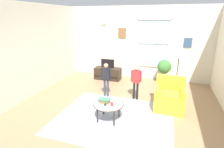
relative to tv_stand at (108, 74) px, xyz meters
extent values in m
cube|color=#9E7A56|center=(1.04, -2.46, -0.25)|extent=(6.18, 6.72, 0.02)
cube|color=silver|center=(1.04, 0.66, 1.18)|extent=(5.58, 0.12, 2.84)
cube|color=silver|center=(1.64, 0.59, 1.21)|extent=(1.23, 0.02, 1.78)
cube|color=white|center=(1.64, 0.57, 2.10)|extent=(1.29, 0.04, 0.06)
cube|color=white|center=(1.64, 0.57, 0.32)|extent=(1.29, 0.04, 0.06)
cube|color=white|center=(1.02, 0.57, 1.21)|extent=(0.06, 0.04, 1.78)
cube|color=white|center=(2.25, 0.57, 1.21)|extent=(0.06, 0.04, 1.78)
cube|color=white|center=(1.64, 0.57, 1.21)|extent=(0.03, 0.04, 1.78)
cube|color=white|center=(1.64, 0.57, 1.21)|extent=(1.23, 0.04, 0.03)
cube|color=olive|center=(0.42, 0.58, 1.57)|extent=(0.32, 0.03, 0.40)
cube|color=#38567A|center=(2.90, 0.58, 1.29)|extent=(0.28, 0.03, 0.34)
cylinder|color=silver|center=(-0.36, 0.57, 2.00)|extent=(0.24, 0.04, 0.24)
cube|color=silver|center=(-1.81, -2.46, 1.18)|extent=(0.12, 6.12, 2.84)
cube|color=#999EAD|center=(1.13, -2.71, -0.23)|extent=(2.84, 2.38, 0.01)
cube|color=#2D2319|center=(0.00, 0.00, 0.00)|extent=(1.05, 0.44, 0.47)
cube|color=black|center=(0.00, -0.22, -0.07)|extent=(0.94, 0.02, 0.02)
cylinder|color=#4C4C4C|center=(0.00, 0.00, 0.26)|extent=(0.08, 0.08, 0.05)
cube|color=black|center=(0.00, 0.00, 0.43)|extent=(0.53, 0.05, 0.33)
cube|color=black|center=(0.00, -0.03, 0.43)|extent=(0.49, 0.01, 0.29)
cube|color=yellow|center=(2.41, -1.83, -0.03)|extent=(0.76, 0.72, 0.42)
cube|color=yellow|center=(2.41, -1.53, 0.41)|extent=(0.76, 0.16, 0.45)
cube|color=yellow|center=(2.09, -1.83, 0.28)|extent=(0.12, 0.65, 0.20)
cube|color=yellow|center=(2.73, -1.83, 0.28)|extent=(0.12, 0.65, 0.20)
cube|color=yellow|center=(2.41, -1.88, 0.22)|extent=(0.61, 0.50, 0.08)
cylinder|color=#99B2B7|center=(1.02, -2.82, 0.18)|extent=(0.71, 0.71, 0.02)
torus|color=#3F3328|center=(1.02, -2.82, 0.18)|extent=(0.73, 0.73, 0.02)
cylinder|color=#33281E|center=(0.81, -2.62, -0.03)|extent=(0.04, 0.04, 0.41)
cylinder|color=#33281E|center=(1.23, -2.62, -0.03)|extent=(0.04, 0.04, 0.41)
cylinder|color=#33281E|center=(0.81, -3.03, -0.03)|extent=(0.04, 0.04, 0.41)
cylinder|color=#33281E|center=(1.23, -3.03, -0.03)|extent=(0.04, 0.04, 0.41)
cube|color=#AD7455|center=(0.89, -2.77, 0.20)|extent=(0.27, 0.17, 0.02)
cube|color=olive|center=(0.89, -2.77, 0.22)|extent=(0.21, 0.16, 0.02)
cube|color=#93674D|center=(0.89, -2.77, 0.24)|extent=(0.27, 0.15, 0.03)
cube|color=#407C5D|center=(0.89, -2.77, 0.27)|extent=(0.27, 0.16, 0.03)
cylinder|color=#BF3F3F|center=(1.12, -2.88, 0.23)|extent=(0.07, 0.07, 0.10)
cube|color=black|center=(0.95, -2.86, 0.20)|extent=(0.05, 0.14, 0.02)
cylinder|color=#333851|center=(0.45, -1.55, 0.04)|extent=(0.07, 0.07, 0.55)
cylinder|color=#333851|center=(0.55, -1.55, 0.04)|extent=(0.07, 0.07, 0.55)
cube|color=black|center=(0.50, -1.55, 0.50)|extent=(0.24, 0.12, 0.39)
sphere|color=#A87A5B|center=(0.50, -1.55, 0.77)|extent=(0.15, 0.15, 0.15)
cylinder|color=black|center=(0.36, -1.57, 0.52)|extent=(0.05, 0.05, 0.35)
cylinder|color=black|center=(0.64, -1.57, 0.52)|extent=(0.05, 0.05, 0.35)
cylinder|color=black|center=(1.37, -1.47, 0.03)|extent=(0.06, 0.06, 0.54)
cylinder|color=black|center=(1.47, -1.47, 0.03)|extent=(0.06, 0.06, 0.54)
cube|color=red|center=(1.42, -1.47, 0.49)|extent=(0.23, 0.12, 0.38)
sphere|color=#D8AD8C|center=(1.42, -1.47, 0.76)|extent=(0.15, 0.15, 0.15)
cylinder|color=red|center=(1.29, -1.49, 0.51)|extent=(0.05, 0.05, 0.34)
cylinder|color=red|center=(1.56, -1.49, 0.51)|extent=(0.05, 0.05, 0.34)
cylinder|color=#9E6B4C|center=(2.16, 0.19, -0.14)|extent=(0.23, 0.23, 0.20)
cylinder|color=#4C7238|center=(2.16, 0.19, 0.07)|extent=(0.02, 0.02, 0.20)
sphere|color=#3D7A37|center=(2.16, 0.19, 0.42)|extent=(0.51, 0.51, 0.51)
cylinder|color=black|center=(2.56, -1.24, -0.22)|extent=(0.26, 0.26, 0.03)
cylinder|color=brown|center=(2.56, -1.24, 0.44)|extent=(0.03, 0.03, 1.36)
cone|color=beige|center=(2.56, -1.24, 1.22)|extent=(0.32, 0.32, 0.22)
camera|label=1|loc=(2.29, -6.44, 2.18)|focal=28.43mm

